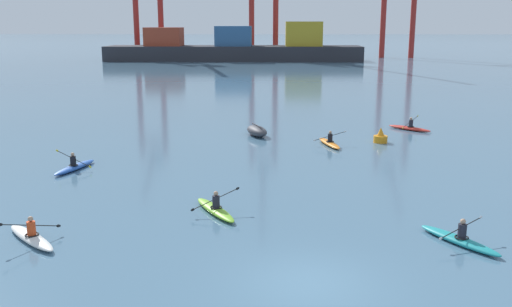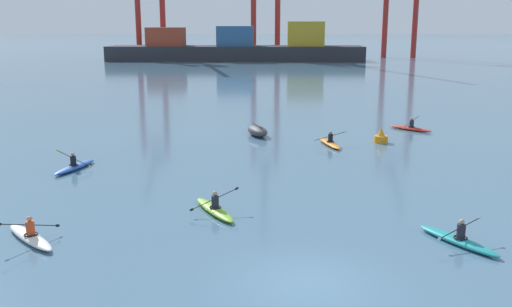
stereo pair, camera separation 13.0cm
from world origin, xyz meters
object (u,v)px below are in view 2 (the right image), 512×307
object	(u,v)px
channel_buoy	(381,137)
kayak_teal	(458,239)
capsized_dinghy	(257,131)
kayak_red	(410,128)
kayak_orange	(330,143)
kayak_blue	(75,166)
container_barge	(237,48)
kayak_lime	(214,209)
kayak_white	(30,236)

from	to	relation	value
channel_buoy	kayak_teal	distance (m)	17.27
capsized_dinghy	kayak_red	xyz separation A→B (m)	(11.05, 2.50, -0.18)
kayak_orange	kayak_blue	distance (m)	15.58
channel_buoy	kayak_red	world-z (taller)	kayak_red
container_barge	kayak_lime	bearing A→B (deg)	-86.74
container_barge	kayak_lime	xyz separation A→B (m)	(5.49, -96.43, -2.41)
capsized_dinghy	kayak_orange	bearing A→B (deg)	-31.81
container_barge	kayak_orange	world-z (taller)	container_barge
channel_buoy	kayak_lime	distance (m)	17.04
kayak_red	kayak_teal	world-z (taller)	kayak_red
kayak_red	kayak_teal	size ratio (longest dim) A/B	0.91
capsized_dinghy	kayak_lime	world-z (taller)	kayak_lime
kayak_lime	kayak_white	bearing A→B (deg)	-152.58
container_barge	kayak_white	size ratio (longest dim) A/B	18.52
container_barge	kayak_red	bearing A→B (deg)	-77.11
container_barge	capsized_dinghy	bearing A→B (deg)	-85.20
capsized_dinghy	kayak_teal	size ratio (longest dim) A/B	0.89
container_barge	capsized_dinghy	xyz separation A→B (m)	(6.74, -80.24, -2.23)
kayak_blue	capsized_dinghy	bearing A→B (deg)	45.11
kayak_white	kayak_orange	bearing A→B (deg)	53.51
container_barge	kayak_lime	distance (m)	96.61
kayak_red	kayak_white	xyz separation A→B (m)	(-18.55, -21.93, 0.00)
container_barge	channel_buoy	size ratio (longest dim) A/B	52.66
container_barge	kayak_orange	bearing A→B (deg)	-82.16
kayak_teal	kayak_orange	bearing A→B (deg)	100.34
capsized_dinghy	kayak_blue	bearing A→B (deg)	-134.89
kayak_orange	kayak_blue	xyz separation A→B (m)	(-14.14, -6.54, -0.00)
kayak_teal	channel_buoy	bearing A→B (deg)	88.56
kayak_blue	container_barge	bearing A→B (deg)	88.29
kayak_orange	kayak_red	bearing A→B (deg)	40.51
kayak_orange	kayak_white	distance (m)	20.54
capsized_dinghy	kayak_lime	distance (m)	16.24
capsized_dinghy	kayak_teal	xyz separation A→B (m)	(7.68, -19.22, -0.18)
kayak_orange	kayak_white	size ratio (longest dim) A/B	1.21
kayak_red	kayak_blue	world-z (taller)	kayak_blue
kayak_lime	kayak_orange	bearing A→B (deg)	65.81
container_barge	kayak_teal	xyz separation A→B (m)	(14.42, -99.45, -2.41)
kayak_white	kayak_blue	bearing A→B (deg)	100.90
kayak_white	kayak_red	bearing A→B (deg)	49.77
container_barge	kayak_teal	size ratio (longest dim) A/B	16.60
capsized_dinghy	kayak_blue	distance (m)	13.36
container_barge	channel_buoy	distance (m)	83.55
channel_buoy	kayak_white	bearing A→B (deg)	-131.78
container_barge	kayak_teal	distance (m)	100.52
kayak_teal	kayak_blue	xyz separation A→B (m)	(-17.11, 9.76, -0.00)
capsized_dinghy	kayak_red	world-z (taller)	kayak_red
kayak_orange	kayak_teal	bearing A→B (deg)	-79.66
kayak_lime	kayak_white	distance (m)	7.05
capsized_dinghy	kayak_red	distance (m)	11.33
kayak_red	kayak_lime	size ratio (longest dim) A/B	0.88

